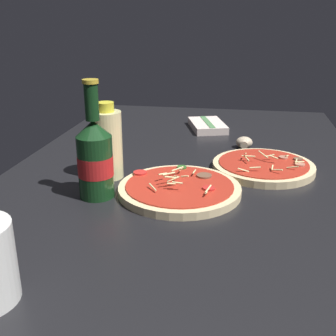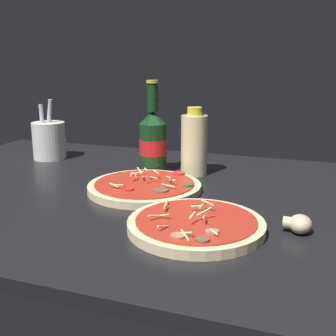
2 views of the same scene
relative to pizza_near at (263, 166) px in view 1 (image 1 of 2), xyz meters
The scene contains 7 objects.
counter_slab 20.87cm from the pizza_near, 115.43° to the left, with size 160.00×90.00×2.50cm.
pizza_near is the anchor object (origin of this frame).
pizza_far 26.27cm from the pizza_near, 133.22° to the left, with size 27.04×27.04×4.99cm.
beer_bottle 43.34cm from the pizza_near, 122.06° to the left, with size 7.59×7.59×25.15cm.
oil_bottle 39.45cm from the pizza_near, 106.67° to the left, with size 7.12×7.12×18.27cm.
mushroom_left 18.59cm from the pizza_near, 15.40° to the left, with size 5.11×4.87×3.41cm.
dish_towel 41.82cm from the pizza_near, 24.68° to the left, with size 19.78×15.30×2.56cm.
Camera 1 is at (-93.63, -12.31, 39.89)cm, focal length 45.00 mm.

